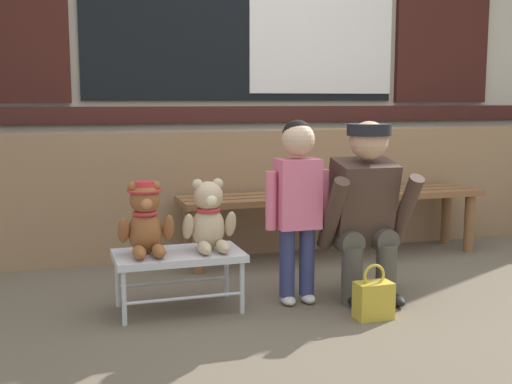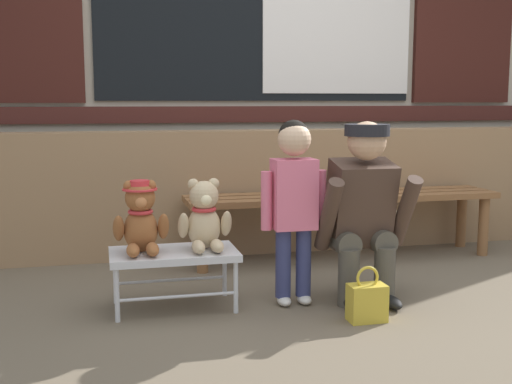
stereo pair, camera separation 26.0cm
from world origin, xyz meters
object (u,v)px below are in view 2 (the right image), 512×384
(teddy_bear_plain, at_px, (204,218))
(teddy_bear_with_hat, at_px, (141,218))
(wooden_bench_long, at_px, (343,204))
(small_display_bench, at_px, (174,257))
(child_standing, at_px, (294,192))
(adult_crouching, at_px, (364,211))
(handbag_on_ground, at_px, (367,302))

(teddy_bear_plain, bearing_deg, teddy_bear_with_hat, 179.87)
(wooden_bench_long, bearing_deg, small_display_bench, -146.93)
(small_display_bench, height_order, teddy_bear_plain, teddy_bear_plain)
(teddy_bear_plain, relative_size, child_standing, 0.38)
(small_display_bench, height_order, child_standing, child_standing)
(wooden_bench_long, bearing_deg, teddy_bear_plain, -143.18)
(teddy_bear_with_hat, bearing_deg, wooden_bench_long, 29.86)
(small_display_bench, height_order, adult_crouching, adult_crouching)
(wooden_bench_long, height_order, handbag_on_ground, wooden_bench_long)
(teddy_bear_with_hat, xyz_separation_m, child_standing, (0.77, -0.07, 0.12))
(small_display_bench, relative_size, handbag_on_ground, 2.35)
(teddy_bear_with_hat, relative_size, adult_crouching, 0.38)
(child_standing, relative_size, handbag_on_ground, 3.52)
(teddy_bear_with_hat, distance_m, adult_crouching, 1.15)
(teddy_bear_with_hat, height_order, handbag_on_ground, teddy_bear_with_hat)
(wooden_bench_long, xyz_separation_m, teddy_bear_plain, (-1.06, -0.79, 0.09))
(teddy_bear_with_hat, xyz_separation_m, adult_crouching, (1.15, -0.09, 0.01))
(wooden_bench_long, xyz_separation_m, small_display_bench, (-1.22, -0.79, -0.11))
(small_display_bench, xyz_separation_m, teddy_bear_plain, (0.16, 0.00, 0.20))
(teddy_bear_with_hat, height_order, adult_crouching, adult_crouching)
(adult_crouching, bearing_deg, child_standing, 177.04)
(small_display_bench, xyz_separation_m, adult_crouching, (0.99, -0.09, 0.21))
(wooden_bench_long, relative_size, adult_crouching, 2.21)
(small_display_bench, bearing_deg, teddy_bear_plain, 0.51)
(wooden_bench_long, height_order, small_display_bench, wooden_bench_long)
(wooden_bench_long, bearing_deg, handbag_on_ground, -105.62)
(small_display_bench, bearing_deg, handbag_on_ground, -25.34)
(wooden_bench_long, xyz_separation_m, child_standing, (-0.60, -0.86, 0.22))
(wooden_bench_long, distance_m, small_display_bench, 1.46)
(teddy_bear_plain, xyz_separation_m, handbag_on_ground, (0.72, -0.42, -0.37))
(wooden_bench_long, bearing_deg, adult_crouching, -104.43)
(adult_crouching, bearing_deg, small_display_bench, 174.77)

